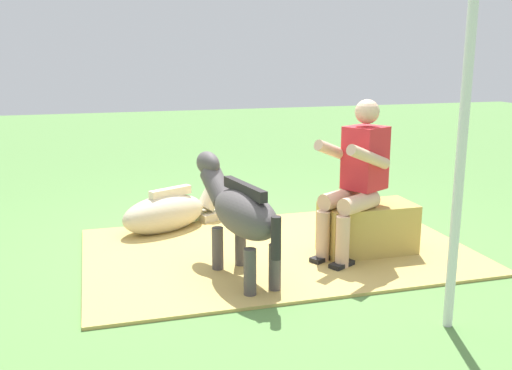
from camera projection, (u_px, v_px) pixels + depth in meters
ground_plane at (255, 249)px, 5.13m from camera, size 24.00×24.00×0.00m
hay_patch at (277, 251)px, 5.05m from camera, size 3.25×2.10×0.02m
hay_bale at (367, 229)px, 4.97m from camera, size 0.78×0.41×0.44m
person_seated at (357, 174)px, 4.76m from camera, size 0.72×0.60×1.32m
pony_standing at (239, 211)px, 4.38m from camera, size 0.49×1.33×0.89m
pony_lying at (173, 211)px, 5.64m from camera, size 1.31×0.85×0.42m
tent_pole_left at (462, 147)px, 3.45m from camera, size 0.06×0.06×2.30m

